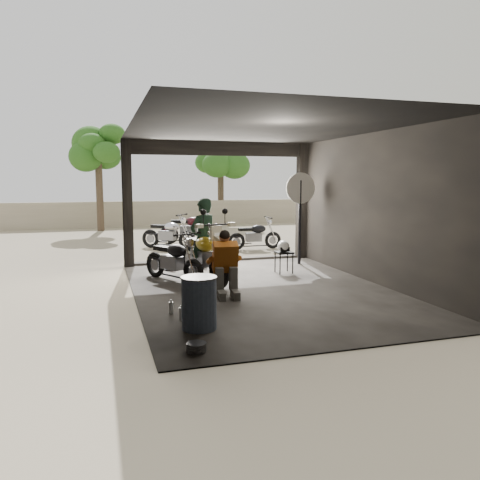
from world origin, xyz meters
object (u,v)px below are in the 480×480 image
main_bike (203,251)px  oil_drum (199,304)px  outside_bike_a (168,231)px  stool (284,255)px  helmet (283,246)px  left_bike (173,257)px  rider (203,240)px  outside_bike_b (190,226)px  mechanic (226,266)px  outside_bike_c (255,233)px  sign_post (300,203)px

main_bike → oil_drum: (-0.77, -3.21, -0.27)m
outside_bike_a → main_bike: bearing=-143.5°
stool → helmet: 0.21m
stool → left_bike: bearing=-177.1°
outside_bike_a → rider: bearing=-143.1°
main_bike → outside_bike_a: bearing=77.1°
main_bike → outside_bike_b: 6.10m
rider → stool: rider is taller
outside_bike_b → stool: 5.82m
outside_bike_a → mechanic: size_ratio=1.37×
rider → mechanic: rider is taller
outside_bike_c → mechanic: (-2.49, -5.66, 0.09)m
main_bike → outside_bike_c: bearing=45.2°
outside_bike_b → left_bike: bearing=178.0°
mechanic → outside_bike_b: bearing=90.4°
outside_bike_c → rider: 4.87m
outside_bike_b → oil_drum: bearing=-177.7°
rider → outside_bike_b: bearing=-123.2°
left_bike → mechanic: (0.75, -1.63, 0.05)m
left_bike → rider: rider is taller
left_bike → helmet: size_ratio=5.56×
stool → sign_post: sign_post is taller
outside_bike_c → helmet: (-0.62, -3.91, 0.15)m
helmet → oil_drum: (-2.76, -3.52, -0.26)m
outside_bike_c → helmet: bearing=171.4°
outside_bike_c → oil_drum: bearing=155.9°
outside_bike_b → stool: (1.14, -5.70, -0.17)m
main_bike → helmet: 2.02m
outside_bike_b → sign_post: (1.98, -4.72, 0.99)m
outside_bike_c → sign_post: (0.24, -2.91, 1.10)m
left_bike → outside_bike_c: 5.16m
main_bike → outside_bike_c: 4.97m
outside_bike_a → oil_drum: 8.41m
mechanic → oil_drum: size_ratio=1.53×
sign_post → stool: bearing=-139.9°
outside_bike_c → mechanic: bearing=156.7°
outside_bike_a → helmet: 5.25m
oil_drum → sign_post: (3.63, 4.52, 1.22)m
left_bike → sign_post: 3.80m
outside_bike_a → outside_bike_c: outside_bike_a is taller
main_bike → outside_bike_c: (2.62, 4.22, -0.15)m
main_bike → left_bike: size_ratio=1.23×
outside_bike_a → mechanic: mechanic is taller
main_bike → helmet: main_bike is taller
stool → rider: bearing=-173.8°
outside_bike_c → helmet: 3.96m
stool → outside_bike_b: bearing=101.3°
left_bike → oil_drum: (-0.15, -3.40, -0.16)m
left_bike → sign_post: sign_post is taller
main_bike → rider: (0.04, 0.11, 0.24)m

